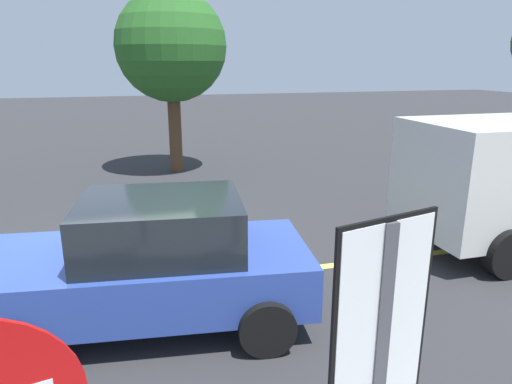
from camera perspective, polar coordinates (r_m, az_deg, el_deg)
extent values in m
plane|color=#2D2D30|center=(6.87, -16.53, -11.84)|extent=(80.00, 80.00, 0.00)
cube|color=#E0D14C|center=(7.39, 7.69, -9.23)|extent=(28.00, 0.16, 0.01)
cube|color=white|center=(2.12, 15.22, -15.68)|extent=(0.49, 0.14, 0.95)
cube|color=black|center=(2.12, 15.22, -15.68)|extent=(0.53, 0.14, 0.99)
cube|color=black|center=(8.00, 23.41, 4.24)|extent=(0.17, 1.84, 0.80)
cylinder|color=black|center=(7.84, 28.68, -6.66)|extent=(0.76, 0.26, 0.76)
cylinder|color=black|center=(9.26, 20.25, -2.38)|extent=(0.76, 0.26, 0.76)
cube|color=#2D479E|center=(5.79, -13.23, -9.97)|extent=(4.03, 2.15, 0.63)
cube|color=black|center=(5.54, -11.65, -3.98)|extent=(2.01, 1.71, 0.63)
cylinder|color=black|center=(5.48, -28.05, -16.89)|extent=(0.66, 0.29, 0.64)
cylinder|color=black|center=(6.92, -23.58, -9.42)|extent=(0.66, 0.29, 0.64)
cylinder|color=black|center=(5.24, 1.39, -16.45)|extent=(0.66, 0.29, 0.64)
cylinder|color=black|center=(6.73, -1.23, -8.74)|extent=(0.66, 0.29, 0.64)
cylinder|color=#513823|center=(13.63, -10.00, 8.12)|extent=(0.37, 0.37, 2.70)
sphere|color=#286023|center=(13.52, -10.46, 17.35)|extent=(3.06, 3.06, 3.06)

